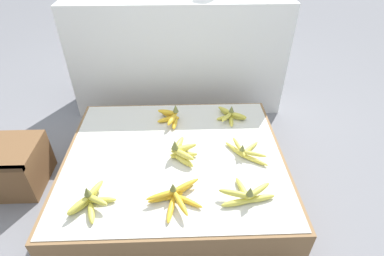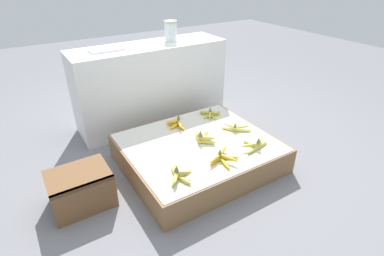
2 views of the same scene
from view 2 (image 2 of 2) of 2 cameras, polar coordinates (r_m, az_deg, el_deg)
ground_plane at (r=2.48m, az=1.17°, el=-6.77°), size 10.00×10.00×0.00m
display_platform at (r=2.42m, az=1.19°, el=-4.77°), size 1.14×0.99×0.21m
back_vendor_table at (r=3.00m, az=-7.72°, el=8.16°), size 1.47×0.43×0.78m
wooden_crate at (r=2.17m, az=-20.42°, el=-10.76°), size 0.39×0.31×0.25m
banana_bunch_front_left at (r=1.98m, az=-2.55°, el=-8.82°), size 0.20×0.23×0.10m
banana_bunch_front_midleft at (r=2.15m, az=5.79°, el=-5.53°), size 0.25×0.24×0.09m
banana_bunch_front_midright at (r=2.33m, az=11.99°, el=-3.09°), size 0.26×0.17×0.10m
banana_bunch_middle_midleft at (r=2.35m, az=2.05°, el=-1.83°), size 0.15×0.21×0.11m
banana_bunch_middle_midright at (r=2.54m, az=8.32°, el=0.05°), size 0.20×0.21×0.08m
banana_bunch_back_midleft at (r=2.56m, az=-2.94°, el=0.85°), size 0.14×0.19×0.10m
banana_bunch_back_midright at (r=2.74m, az=3.44°, el=2.73°), size 0.19×0.20×0.09m
glass_jar at (r=2.97m, az=-4.08°, el=17.95°), size 0.12×0.12×0.19m
foam_tray_white at (r=2.77m, az=-16.07°, el=14.24°), size 0.29×0.19×0.02m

